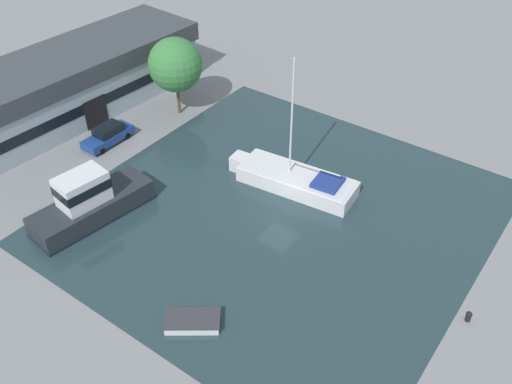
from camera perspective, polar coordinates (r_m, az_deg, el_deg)
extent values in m
plane|color=gray|center=(42.92, 2.33, -2.09)|extent=(440.00, 440.00, 0.00)
cube|color=#23383D|center=(42.92, 2.33, -2.09)|extent=(29.20, 28.67, 0.01)
cube|color=#99A8B2|center=(56.99, -18.24, 9.38)|extent=(26.69, 9.57, 4.01)
cube|color=#383D42|center=(55.75, -18.83, 11.95)|extent=(27.49, 9.86, 1.74)
cube|color=black|center=(54.28, -15.70, 7.68)|extent=(2.40, 0.22, 2.81)
cube|color=black|center=(53.90, -15.85, 8.41)|extent=(22.25, 1.50, 1.00)
cylinder|color=brown|center=(54.78, -7.77, 9.29)|extent=(0.29, 0.29, 3.10)
sphere|color=#387A3D|center=(53.24, -8.08, 12.50)|extent=(4.94, 4.94, 4.94)
cube|color=navy|center=(51.82, -14.59, 5.33)|extent=(4.75, 1.81, 0.71)
cube|color=black|center=(51.56, -14.55, 6.06)|extent=(2.47, 1.59, 0.65)
cube|color=black|center=(50.94, -15.57, 5.40)|extent=(0.04, 1.45, 0.52)
cylinder|color=black|center=(50.71, -15.14, 3.98)|extent=(0.60, 0.20, 0.60)
cylinder|color=black|center=(51.81, -16.31, 4.54)|extent=(0.60, 0.20, 0.60)
cylinder|color=black|center=(52.23, -12.76, 5.49)|extent=(0.60, 0.20, 0.60)
cylinder|color=black|center=(53.30, -13.95, 6.01)|extent=(0.60, 0.20, 0.60)
cube|color=silver|center=(45.01, 4.12, 1.08)|extent=(4.15, 9.63, 1.27)
cube|color=silver|center=(47.03, -1.64, 3.01)|extent=(1.55, 1.35, 1.27)
cube|color=silver|center=(44.60, 4.16, 1.78)|extent=(3.99, 9.25, 0.08)
cylinder|color=silver|center=(42.18, 3.60, 7.35)|extent=(0.16, 0.16, 9.59)
cylinder|color=silver|center=(43.48, 5.88, 2.43)|extent=(0.57, 4.20, 0.12)
cube|color=navy|center=(43.69, 7.18, 0.97)|extent=(2.43, 2.28, 0.30)
cube|color=#23282D|center=(43.75, -16.01, -1.51)|extent=(9.50, 4.35, 1.65)
cube|color=black|center=(44.17, -15.86, -2.20)|extent=(9.60, 4.42, 0.18)
cube|color=silver|center=(42.39, -16.98, 0.28)|extent=(3.76, 2.69, 2.33)
cube|color=black|center=(42.26, -17.04, 0.53)|extent=(3.84, 2.76, 0.75)
cube|color=silver|center=(35.53, -6.37, -12.76)|extent=(3.25, 3.59, 0.53)
cube|color=#333338|center=(35.30, -6.40, -12.44)|extent=(3.41, 3.75, 0.08)
cylinder|color=black|center=(37.84, 20.44, -11.71)|extent=(0.34, 0.34, 0.45)
sphere|color=black|center=(37.61, 20.55, -11.39)|extent=(0.37, 0.37, 0.37)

